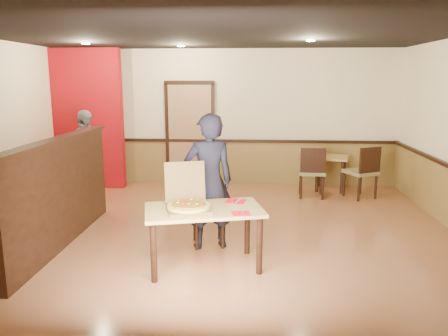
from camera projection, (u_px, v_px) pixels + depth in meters
The scene contains 23 objects.
floor at pixel (213, 242), 5.96m from camera, with size 7.00×7.00×0.00m, color #AE6A43.
ceiling at pixel (212, 29), 5.40m from camera, with size 7.00×7.00×0.00m, color black.
wall_back at pixel (228, 118), 9.10m from camera, with size 7.00×7.00×0.00m, color #FFF1C7.
wainscot_back at pixel (228, 163), 9.26m from camera, with size 7.00×0.04×0.90m, color olive.
chair_rail_back at pixel (228, 141), 9.14m from camera, with size 7.00×0.06×0.06m, color black.
back_door at pixel (190, 134), 9.18m from camera, with size 0.90×0.06×2.10m, color tan.
booth_partition at pixel (60, 191), 5.75m from camera, with size 0.20×3.10×1.44m.
red_accent_panel at pixel (83, 119), 8.80m from camera, with size 1.60×0.20×2.78m, color #9D0B12.
spot_a at pixel (86, 43), 7.31m from camera, with size 0.14×0.14×0.02m, color #FFEFB2.
spot_b at pixel (181, 46), 7.90m from camera, with size 0.14×0.14×0.02m, color #FFEFB2.
spot_c at pixel (311, 40), 6.77m from camera, with size 0.14×0.14×0.02m, color #FFEFB2.
main_table at pixel (204, 217), 5.07m from camera, with size 1.49×1.07×0.72m.
diner_chair at pixel (208, 210), 5.86m from camera, with size 0.49×0.49×0.84m.
side_chair_left at pixel (312, 170), 8.11m from camera, with size 0.51×0.51×0.97m.
side_chair_right at pixel (364, 170), 8.06m from camera, with size 0.66×0.66×0.99m.
side_table at pixel (331, 165), 8.69m from camera, with size 0.78×0.78×0.69m.
diner at pixel (209, 182), 5.64m from camera, with size 0.65×0.43×1.77m, color black.
passerby at pixel (86, 155), 8.05m from camera, with size 0.97×0.40×1.65m, color gray.
pizza_box at pixel (188, 204), 5.01m from camera, with size 0.62×0.68×0.51m.
pizza at pixel (189, 206), 4.96m from camera, with size 0.49×0.49×0.03m, color #EDC156.
napkin_near at pixel (241, 213), 4.85m from camera, with size 0.23×0.23×0.01m.
napkin_far at pixel (235, 201), 5.34m from camera, with size 0.27×0.27×0.01m.
condiment at pixel (325, 152), 8.68m from camera, with size 0.07×0.07×0.16m, color brown.
Camera 1 is at (0.54, -5.61, 2.19)m, focal length 35.00 mm.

